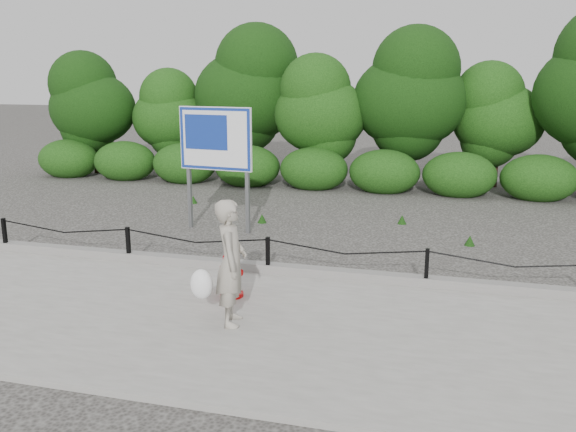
{
  "coord_description": "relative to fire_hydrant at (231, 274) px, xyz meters",
  "views": [
    {
      "loc": [
        2.75,
        -8.98,
        3.25
      ],
      "look_at": [
        0.28,
        0.2,
        1.0
      ],
      "focal_mm": 38.0,
      "sensor_mm": 36.0,
      "label": 1
    }
  ],
  "objects": [
    {
      "name": "pedestrian",
      "position": [
        0.32,
        -0.91,
        0.46
      ],
      "size": [
        0.76,
        0.68,
        1.64
      ],
      "rotation": [
        0.0,
        0.0,
        1.83
      ],
      "color": "#A1998A",
      "rests_on": "sidewalk"
    },
    {
      "name": "chain_barrier",
      "position": [
        0.2,
        1.15,
        0.03
      ],
      "size": [
        10.06,
        0.06,
        0.6
      ],
      "color": "black",
      "rests_on": "sidewalk"
    },
    {
      "name": "treeline",
      "position": [
        1.0,
        10.09,
        2.09
      ],
      "size": [
        20.1,
        3.82,
        4.85
      ],
      "color": "black",
      "rests_on": "ground"
    },
    {
      "name": "fire_hydrant",
      "position": [
        0.0,
        0.0,
        0.0
      ],
      "size": [
        0.44,
        0.44,
        0.72
      ],
      "rotation": [
        0.0,
        0.0,
        -0.39
      ],
      "color": "#BC0707",
      "rests_on": "sidewalk"
    },
    {
      "name": "advertising_sign",
      "position": [
        -1.7,
        3.76,
        1.39
      ],
      "size": [
        1.61,
        0.28,
        2.57
      ],
      "rotation": [
        0.0,
        0.0,
        -0.1
      ],
      "color": "slate",
      "rests_on": "ground"
    },
    {
      "name": "sidewalk",
      "position": [
        0.2,
        -0.85,
        -0.38
      ],
      "size": [
        14.0,
        4.0,
        0.08
      ],
      "primitive_type": "cube",
      "color": "gray",
      "rests_on": "ground"
    },
    {
      "name": "curb",
      "position": [
        0.2,
        1.2,
        -0.27
      ],
      "size": [
        14.0,
        0.22,
        0.14
      ],
      "primitive_type": "cube",
      "color": "slate",
      "rests_on": "sidewalk"
    },
    {
      "name": "ground",
      "position": [
        0.2,
        1.15,
        -0.42
      ],
      "size": [
        90.0,
        90.0,
        0.0
      ],
      "primitive_type": "plane",
      "color": "#2D2B28",
      "rests_on": "ground"
    }
  ]
}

